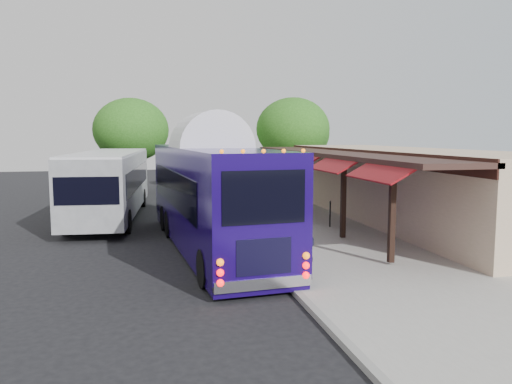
{
  "coord_description": "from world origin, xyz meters",
  "views": [
    {
      "loc": [
        -3.81,
        -18.31,
        4.28
      ],
      "look_at": [
        0.87,
        2.82,
        1.8
      ],
      "focal_mm": 35.0,
      "sensor_mm": 36.0,
      "label": 1
    }
  ],
  "objects": [
    {
      "name": "city_bus",
      "position": [
        -5.61,
        8.34,
        1.89
      ],
      "size": [
        3.73,
        12.92,
        3.42
      ],
      "rotation": [
        0.0,
        0.0,
        -0.08
      ],
      "color": "gray",
      "rests_on": "ground"
    },
    {
      "name": "ped_c",
      "position": [
        3.4,
        10.39,
        0.94
      ],
      "size": [
        0.98,
        0.55,
        1.58
      ],
      "primitive_type": "imported",
      "rotation": [
        0.0,
        0.0,
        3.33
      ],
      "color": "black",
      "rests_on": "sidewalk"
    },
    {
      "name": "ped_d",
      "position": [
        2.38,
        10.84,
        1.09
      ],
      "size": [
        1.4,
        1.2,
        1.88
      ],
      "primitive_type": "imported",
      "rotation": [
        0.0,
        0.0,
        2.64
      ],
      "color": "black",
      "rests_on": "sidewalk"
    },
    {
      "name": "coach_bus",
      "position": [
        -1.45,
        0.21,
        2.2
      ],
      "size": [
        3.8,
        12.97,
        4.1
      ],
      "rotation": [
        0.0,
        0.0,
        0.09
      ],
      "color": "#190756",
      "rests_on": "ground"
    },
    {
      "name": "tree_left",
      "position": [
        1.93,
        19.92,
        3.7
      ],
      "size": [
        4.34,
        4.34,
        5.55
      ],
      "color": "#382314",
      "rests_on": "ground"
    },
    {
      "name": "ground",
      "position": [
        0.0,
        0.0,
        0.0
      ],
      "size": [
        90.0,
        90.0,
        0.0
      ],
      "primitive_type": "plane",
      "color": "black",
      "rests_on": "ground"
    },
    {
      "name": "tree_far",
      "position": [
        -4.8,
        19.32,
        4.64
      ],
      "size": [
        5.44,
        5.44,
        6.96
      ],
      "color": "#382314",
      "rests_on": "ground"
    },
    {
      "name": "sign_board",
      "position": [
        4.25,
        2.65,
        0.93
      ],
      "size": [
        0.24,
        0.5,
        1.16
      ],
      "rotation": [
        0.0,
        0.0,
        -0.39
      ],
      "color": "black",
      "rests_on": "sidewalk"
    },
    {
      "name": "sidewalk",
      "position": [
        5.0,
        4.0,
        0.07
      ],
      "size": [
        10.0,
        40.0,
        0.15
      ],
      "primitive_type": "cube",
      "color": "#9E9B93",
      "rests_on": "ground"
    },
    {
      "name": "ped_a",
      "position": [
        0.6,
        -5.0,
        1.02
      ],
      "size": [
        0.76,
        0.68,
        1.74
      ],
      "primitive_type": "imported",
      "rotation": [
        0.0,
        0.0,
        0.53
      ],
      "color": "black",
      "rests_on": "sidewalk"
    },
    {
      "name": "curb",
      "position": [
        0.05,
        4.0,
        0.07
      ],
      "size": [
        0.2,
        40.0,
        0.16
      ],
      "primitive_type": "cube",
      "color": "gray",
      "rests_on": "ground"
    },
    {
      "name": "tree_mid",
      "position": [
        7.1,
        18.07,
        4.73
      ],
      "size": [
        5.54,
        5.54,
        7.09
      ],
      "color": "#382314",
      "rests_on": "ground"
    },
    {
      "name": "tree_right",
      "position": [
        7.71,
        19.12,
        4.37
      ],
      "size": [
        5.12,
        5.12,
        6.56
      ],
      "color": "#382314",
      "rests_on": "ground"
    },
    {
      "name": "ped_b",
      "position": [
        2.89,
        5.89,
        0.93
      ],
      "size": [
        0.86,
        0.73,
        1.57
      ],
      "primitive_type": "imported",
      "rotation": [
        0.0,
        0.0,
        3.33
      ],
      "color": "black",
      "rests_on": "sidewalk"
    },
    {
      "name": "station_shelter",
      "position": [
        8.38,
        4.0,
        1.85
      ],
      "size": [
        8.15,
        20.0,
        3.6
      ],
      "color": "tan",
      "rests_on": "ground"
    }
  ]
}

